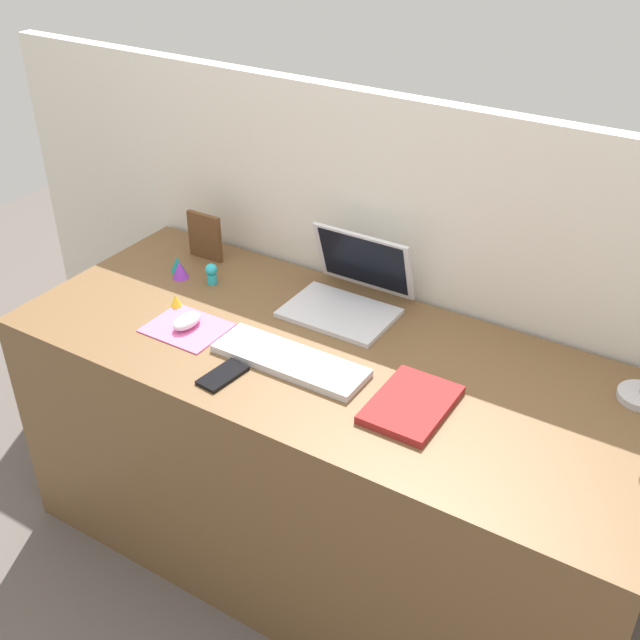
{
  "coord_description": "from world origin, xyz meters",
  "views": [
    {
      "loc": [
        0.86,
        -1.43,
        1.89
      ],
      "look_at": [
        -0.03,
        0.0,
        0.83
      ],
      "focal_mm": 43.83,
      "sensor_mm": 36.0,
      "label": 1
    }
  ],
  "objects_px": {
    "mouse": "(187,321)",
    "toy_figurine_cyan": "(212,273)",
    "laptop": "(350,290)",
    "notebook_pad": "(411,404)",
    "keyboard": "(290,360)",
    "picture_frame": "(205,236)",
    "toy_figurine_teal": "(177,264)",
    "toy_figurine_yellow": "(176,301)",
    "toy_figurine_purple": "(180,270)",
    "cell_phone": "(223,375)"
  },
  "relations": [
    {
      "from": "mouse",
      "to": "toy_figurine_cyan",
      "type": "bearing_deg",
      "value": 112.9
    },
    {
      "from": "laptop",
      "to": "notebook_pad",
      "type": "height_order",
      "value": "laptop"
    },
    {
      "from": "laptop",
      "to": "keyboard",
      "type": "bearing_deg",
      "value": -87.52
    },
    {
      "from": "notebook_pad",
      "to": "picture_frame",
      "type": "relative_size",
      "value": 1.6
    },
    {
      "from": "keyboard",
      "to": "toy_figurine_teal",
      "type": "relative_size",
      "value": 8.58
    },
    {
      "from": "toy_figurine_cyan",
      "to": "toy_figurine_teal",
      "type": "bearing_deg",
      "value": 178.33
    },
    {
      "from": "notebook_pad",
      "to": "toy_figurine_yellow",
      "type": "bearing_deg",
      "value": 175.58
    },
    {
      "from": "laptop",
      "to": "toy_figurine_teal",
      "type": "xyz_separation_m",
      "value": [
        -0.55,
        -0.1,
        -0.03
      ]
    },
    {
      "from": "toy_figurine_purple",
      "to": "notebook_pad",
      "type": "bearing_deg",
      "value": -12.71
    },
    {
      "from": "picture_frame",
      "to": "toy_figurine_cyan",
      "type": "distance_m",
      "value": 0.17
    },
    {
      "from": "laptop",
      "to": "mouse",
      "type": "height_order",
      "value": "laptop"
    },
    {
      "from": "keyboard",
      "to": "toy_figurine_purple",
      "type": "distance_m",
      "value": 0.57
    },
    {
      "from": "toy_figurine_teal",
      "to": "mouse",
      "type": "bearing_deg",
      "value": -44.97
    },
    {
      "from": "toy_figurine_teal",
      "to": "toy_figurine_cyan",
      "type": "relative_size",
      "value": 0.74
    },
    {
      "from": "picture_frame",
      "to": "toy_figurine_yellow",
      "type": "distance_m",
      "value": 0.31
    },
    {
      "from": "laptop",
      "to": "toy_figurine_teal",
      "type": "bearing_deg",
      "value": -169.57
    },
    {
      "from": "notebook_pad",
      "to": "mouse",
      "type": "bearing_deg",
      "value": -179.4
    },
    {
      "from": "toy_figurine_yellow",
      "to": "toy_figurine_teal",
      "type": "bearing_deg",
      "value": 129.53
    },
    {
      "from": "toy_figurine_cyan",
      "to": "mouse",
      "type": "bearing_deg",
      "value": -67.1
    },
    {
      "from": "picture_frame",
      "to": "toy_figurine_yellow",
      "type": "bearing_deg",
      "value": -67.12
    },
    {
      "from": "laptop",
      "to": "mouse",
      "type": "relative_size",
      "value": 3.12
    },
    {
      "from": "mouse",
      "to": "laptop",
      "type": "bearing_deg",
      "value": 46.52
    },
    {
      "from": "keyboard",
      "to": "picture_frame",
      "type": "bearing_deg",
      "value": 148.03
    },
    {
      "from": "toy_figurine_yellow",
      "to": "toy_figurine_cyan",
      "type": "bearing_deg",
      "value": 90.44
    },
    {
      "from": "laptop",
      "to": "picture_frame",
      "type": "bearing_deg",
      "value": 178.56
    },
    {
      "from": "picture_frame",
      "to": "toy_figurine_purple",
      "type": "relative_size",
      "value": 2.74
    },
    {
      "from": "notebook_pad",
      "to": "toy_figurine_cyan",
      "type": "distance_m",
      "value": 0.8
    },
    {
      "from": "toy_figurine_purple",
      "to": "toy_figurine_yellow",
      "type": "distance_m",
      "value": 0.17
    },
    {
      "from": "toy_figurine_yellow",
      "to": "mouse",
      "type": "bearing_deg",
      "value": -34.68
    },
    {
      "from": "cell_phone",
      "to": "toy_figurine_cyan",
      "type": "bearing_deg",
      "value": 138.01
    },
    {
      "from": "picture_frame",
      "to": "keyboard",
      "type": "bearing_deg",
      "value": -31.97
    },
    {
      "from": "keyboard",
      "to": "toy_figurine_yellow",
      "type": "bearing_deg",
      "value": 172.14
    },
    {
      "from": "keyboard",
      "to": "toy_figurine_purple",
      "type": "relative_size",
      "value": 7.5
    },
    {
      "from": "keyboard",
      "to": "toy_figurine_cyan",
      "type": "distance_m",
      "value": 0.48
    },
    {
      "from": "cell_phone",
      "to": "notebook_pad",
      "type": "bearing_deg",
      "value": 23.37
    },
    {
      "from": "picture_frame",
      "to": "toy_figurine_purple",
      "type": "height_order",
      "value": "picture_frame"
    },
    {
      "from": "laptop",
      "to": "toy_figurine_cyan",
      "type": "distance_m",
      "value": 0.43
    },
    {
      "from": "keyboard",
      "to": "notebook_pad",
      "type": "relative_size",
      "value": 1.71
    },
    {
      "from": "toy_figurine_purple",
      "to": "cell_phone",
      "type": "bearing_deg",
      "value": -38.47
    },
    {
      "from": "mouse",
      "to": "cell_phone",
      "type": "xyz_separation_m",
      "value": [
        0.22,
        -0.13,
        -0.02
      ]
    },
    {
      "from": "mouse",
      "to": "toy_figurine_cyan",
      "type": "height_order",
      "value": "toy_figurine_cyan"
    },
    {
      "from": "laptop",
      "to": "cell_phone",
      "type": "relative_size",
      "value": 2.34
    },
    {
      "from": "toy_figurine_cyan",
      "to": "keyboard",
      "type": "bearing_deg",
      "value": -27.41
    },
    {
      "from": "mouse",
      "to": "picture_frame",
      "type": "bearing_deg",
      "value": 121.65
    },
    {
      "from": "cell_phone",
      "to": "picture_frame",
      "type": "bearing_deg",
      "value": 138.81
    },
    {
      "from": "mouse",
      "to": "toy_figurine_cyan",
      "type": "relative_size",
      "value": 1.49
    },
    {
      "from": "laptop",
      "to": "picture_frame",
      "type": "xyz_separation_m",
      "value": [
        -0.53,
        0.01,
        0.02
      ]
    },
    {
      "from": "keyboard",
      "to": "toy_figurine_teal",
      "type": "xyz_separation_m",
      "value": [
        -0.56,
        0.23,
        0.01
      ]
    },
    {
      "from": "keyboard",
      "to": "picture_frame",
      "type": "relative_size",
      "value": 2.73
    },
    {
      "from": "mouse",
      "to": "toy_figurine_cyan",
      "type": "distance_m",
      "value": 0.25
    }
  ]
}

